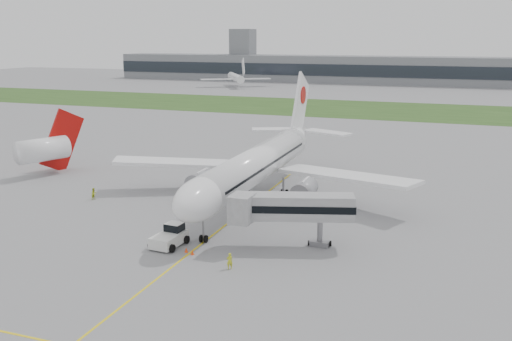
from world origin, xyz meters
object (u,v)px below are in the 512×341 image
(neighbor_aircraft, at_px, (45,148))
(airliner, at_px, (259,163))
(jet_bridge, at_px, (289,208))
(pushback_tug, at_px, (170,236))
(ground_crew_near, at_px, (230,261))

(neighbor_aircraft, bearing_deg, airliner, 19.65)
(airliner, distance_m, jet_bridge, 20.64)
(pushback_tug, relative_size, ground_crew_near, 2.75)
(airliner, distance_m, neighbor_aircraft, 40.85)
(ground_crew_near, height_order, neighbor_aircraft, neighbor_aircraft)
(jet_bridge, relative_size, ground_crew_near, 7.60)
(jet_bridge, bearing_deg, pushback_tug, 179.78)
(pushback_tug, xyz_separation_m, ground_crew_near, (9.28, -4.22, -0.22))
(pushback_tug, relative_size, neighbor_aircraft, 0.34)
(airliner, bearing_deg, neighbor_aircraft, 177.15)
(airliner, bearing_deg, jet_bridge, -60.99)
(ground_crew_near, bearing_deg, jet_bridge, -150.44)
(airliner, relative_size, jet_bridge, 3.93)
(airliner, xyz_separation_m, neighbor_aircraft, (-40.79, 2.03, -0.93))
(pushback_tug, height_order, ground_crew_near, pushback_tug)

